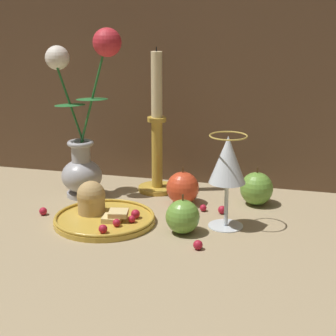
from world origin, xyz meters
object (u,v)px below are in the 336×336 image
object	(u,v)px
wine_glass	(228,163)
apple_at_table_edge	(256,189)
apple_beside_vase	(183,188)
plate_with_pastries	(101,212)
candlestick	(157,140)
apple_near_glass	(183,217)
vase	(83,134)

from	to	relation	value
wine_glass	apple_at_table_edge	world-z (taller)	wine_glass
wine_glass	apple_beside_vase	size ratio (longest dim) A/B	2.21
plate_with_pastries	candlestick	size ratio (longest dim) A/B	0.61
plate_with_pastries	apple_near_glass	distance (m)	0.17
vase	candlestick	bearing A→B (deg)	27.42
vase	apple_beside_vase	xyz separation A→B (m)	(0.23, 0.01, -0.11)
vase	candlestick	xyz separation A→B (m)	(0.15, 0.08, -0.02)
wine_glass	apple_beside_vase	world-z (taller)	wine_glass
apple_at_table_edge	apple_beside_vase	bearing A→B (deg)	-167.10
candlestick	apple_at_table_edge	world-z (taller)	candlestick
plate_with_pastries	apple_beside_vase	bearing A→B (deg)	46.57
apple_near_glass	apple_at_table_edge	bearing A→B (deg)	58.48
candlestick	apple_beside_vase	world-z (taller)	candlestick
apple_near_glass	apple_at_table_edge	world-z (taller)	apple_at_table_edge
plate_with_pastries	candlestick	world-z (taller)	candlestick
candlestick	apple_beside_vase	distance (m)	0.14
wine_glass	apple_beside_vase	xyz separation A→B (m)	(-0.11, 0.11, -0.09)
wine_glass	apple_near_glass	bearing A→B (deg)	-145.10
candlestick	plate_with_pastries	bearing A→B (deg)	-105.05
vase	apple_at_table_edge	distance (m)	0.40
plate_with_pastries	apple_near_glass	bearing A→B (deg)	-5.18
plate_with_pastries	apple_at_table_edge	distance (m)	0.34
plate_with_pastries	wine_glass	distance (m)	0.27
plate_with_pastries	candlestick	xyz separation A→B (m)	(0.06, 0.21, 0.10)
vase	wine_glass	size ratio (longest dim) A/B	2.03
vase	apple_beside_vase	bearing A→B (deg)	1.48
vase	apple_near_glass	xyz separation A→B (m)	(0.26, -0.15, -0.11)
apple_beside_vase	wine_glass	bearing A→B (deg)	-43.34
apple_at_table_edge	plate_with_pastries	bearing A→B (deg)	-148.51
apple_beside_vase	apple_at_table_edge	world-z (taller)	same
candlestick	apple_near_glass	size ratio (longest dim) A/B	4.27
candlestick	apple_at_table_edge	bearing A→B (deg)	-8.52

